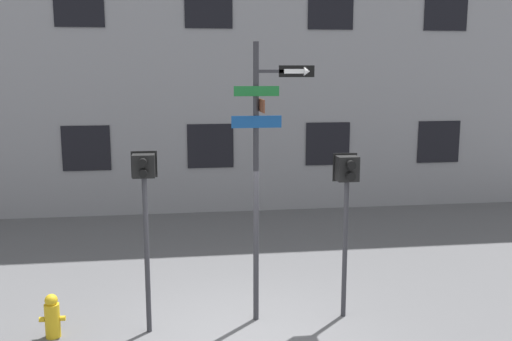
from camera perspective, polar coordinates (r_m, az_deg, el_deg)
name	(u,v)px	position (r m, az deg, el deg)	size (l,w,h in m)	color
ground_plane	(243,335)	(9.24, -1.35, -16.14)	(60.00, 60.00, 0.00)	#515154
building_facade	(208,6)	(16.52, -4.84, 16.07)	(24.00, 0.63, 11.64)	gray
street_sign_pole	(261,160)	(8.99, 0.46, 1.02)	(1.31, 0.90, 4.50)	#2D2D33
pedestrian_signal_left	(145,194)	(8.78, -11.08, -2.28)	(0.39, 0.40, 2.86)	#2D2D33
pedestrian_signal_right	(347,189)	(9.31, 9.07, -1.89)	(0.40, 0.40, 2.74)	#2D2D33
fire_hydrant	(52,316)	(9.58, -19.71, -13.57)	(0.39, 0.23, 0.69)	gold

